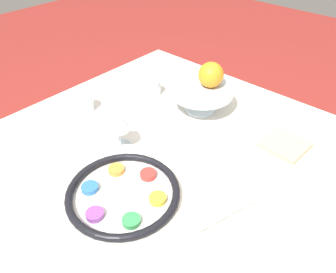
{
  "coord_description": "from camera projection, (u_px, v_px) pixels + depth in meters",
  "views": [
    {
      "loc": [
        -0.53,
        -0.5,
        1.36
      ],
      "look_at": [
        0.04,
        0.01,
        0.76
      ],
      "focal_mm": 35.0,
      "sensor_mm": 36.0,
      "label": 1
    }
  ],
  "objects": [
    {
      "name": "dining_table",
      "position": [
        163.0,
        231.0,
        1.18
      ],
      "size": [
        1.11,
        1.07,
        0.72
      ],
      "color": "silver",
      "rests_on": "ground_plane"
    },
    {
      "name": "seder_plate",
      "position": [
        123.0,
        194.0,
        0.82
      ],
      "size": [
        0.29,
        0.29,
        0.03
      ],
      "color": "silver",
      "rests_on": "dining_table"
    },
    {
      "name": "wine_glass",
      "position": [
        118.0,
        122.0,
        0.94
      ],
      "size": [
        0.07,
        0.07,
        0.13
      ],
      "color": "silver",
      "rests_on": "dining_table"
    },
    {
      "name": "fruit_stand",
      "position": [
        201.0,
        91.0,
        1.1
      ],
      "size": [
        0.22,
        0.22,
        0.1
      ],
      "color": "silver",
      "rests_on": "dining_table"
    },
    {
      "name": "orange_fruit",
      "position": [
        211.0,
        75.0,
        1.06
      ],
      "size": [
        0.08,
        0.08,
        0.08
      ],
      "color": "orange",
      "rests_on": "fruit_stand"
    },
    {
      "name": "bread_plate",
      "position": [
        285.0,
        146.0,
        0.98
      ],
      "size": [
        0.2,
        0.2,
        0.02
      ],
      "color": "beige",
      "rests_on": "dining_table"
    },
    {
      "name": "napkin_roll",
      "position": [
        227.0,
        208.0,
        0.78
      ],
      "size": [
        0.19,
        0.09,
        0.04
      ],
      "color": "white",
      "rests_on": "dining_table"
    },
    {
      "name": "cup_near",
      "position": [
        151.0,
        87.0,
        1.22
      ],
      "size": [
        0.07,
        0.07,
        0.06
      ],
      "color": "silver",
      "rests_on": "dining_table"
    },
    {
      "name": "cup_mid",
      "position": [
        82.0,
        103.0,
        1.13
      ],
      "size": [
        0.07,
        0.07,
        0.06
      ],
      "color": "silver",
      "rests_on": "dining_table"
    },
    {
      "name": "fork_left",
      "position": [
        59.0,
        157.0,
        0.95
      ],
      "size": [
        0.05,
        0.19,
        0.01
      ],
      "color": "silver",
      "rests_on": "dining_table"
    },
    {
      "name": "fork_right",
      "position": [
        68.0,
        152.0,
        0.97
      ],
      "size": [
        0.04,
        0.19,
        0.01
      ],
      "color": "silver",
      "rests_on": "dining_table"
    }
  ]
}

